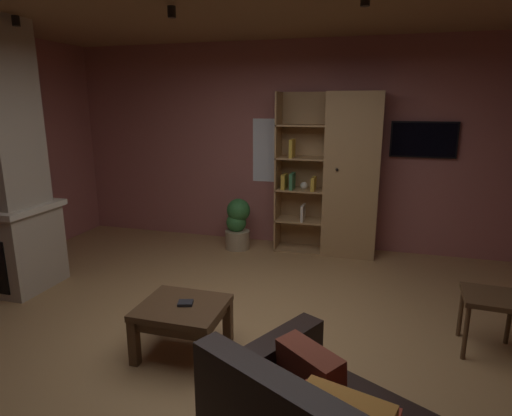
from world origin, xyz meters
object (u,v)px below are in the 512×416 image
coffee_table (182,315)px  wall_mounted_tv (424,140)px  dining_chair (505,291)px  table_book_0 (185,303)px  bookshelf_cabinet (344,176)px  potted_floor_plant (238,224)px

coffee_table → wall_mounted_tv: bearing=56.6°
dining_chair → table_book_0: bearing=-164.4°
bookshelf_cabinet → dining_chair: bearing=-55.4°
dining_chair → potted_floor_plant: (-2.78, 1.85, -0.18)m
table_book_0 → dining_chair: bearing=15.6°
bookshelf_cabinet → wall_mounted_tv: bookshelf_cabinet is taller
table_book_0 → potted_floor_plant: 2.55m
potted_floor_plant → table_book_0: bearing=-80.8°
bookshelf_cabinet → potted_floor_plant: bearing=-172.7°
bookshelf_cabinet → table_book_0: 2.92m
bookshelf_cabinet → wall_mounted_tv: (0.92, 0.21, 0.47)m
table_book_0 → dining_chair: dining_chair is taller
potted_floor_plant → wall_mounted_tv: bearing=9.5°
coffee_table → table_book_0: table_book_0 is taller
potted_floor_plant → wall_mounted_tv: wall_mounted_tv is taller
coffee_table → dining_chair: dining_chair is taller
dining_chair → wall_mounted_tv: 2.48m
coffee_table → table_book_0: (0.02, 0.01, 0.10)m
coffee_table → dining_chair: size_ratio=0.71×
bookshelf_cabinet → table_book_0: (-0.97, -2.69, -0.60)m
coffee_table → table_book_0: 0.10m
potted_floor_plant → wall_mounted_tv: 2.60m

